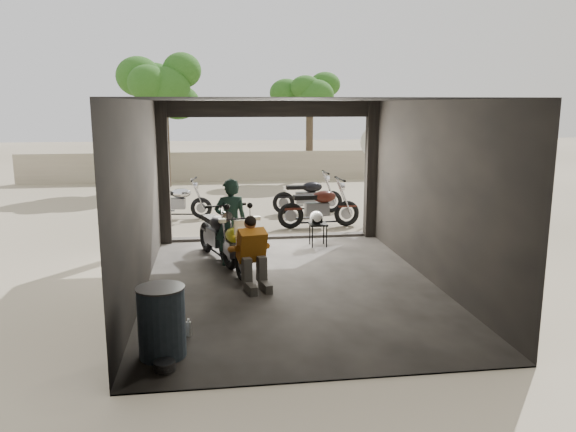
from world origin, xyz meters
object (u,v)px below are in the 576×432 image
object	(u,v)px
outside_bike_b	(319,203)
stool	(318,227)
main_bike	(233,242)
outside_bike_c	(308,193)
mechanic	(254,255)
rider	(231,223)
oil_drum	(162,323)
sign_post	(376,157)
outside_bike_a	(177,199)
helmet	(316,217)
left_bike	(217,230)

from	to	relation	value
outside_bike_b	stool	distance (m)	2.00
main_bike	outside_bike_c	distance (m)	6.01
main_bike	mechanic	world-z (taller)	mechanic
main_bike	rider	bearing A→B (deg)	79.88
rider	oil_drum	world-z (taller)	rider
oil_drum	sign_post	xyz separation A→B (m)	(4.94, 7.43, 1.32)
stool	oil_drum	world-z (taller)	oil_drum
outside_bike_b	outside_bike_a	bearing A→B (deg)	61.90
mechanic	helmet	xyz separation A→B (m)	(1.60, 2.75, 0.06)
stool	outside_bike_b	bearing A→B (deg)	78.45
outside_bike_a	oil_drum	xyz separation A→B (m)	(0.28, -8.82, -0.11)
outside_bike_a	mechanic	world-z (taller)	mechanic
main_bike	oil_drum	world-z (taller)	main_bike
main_bike	outside_bike_b	xyz separation A→B (m)	(2.36, 3.56, 0.06)
rider	stool	size ratio (longest dim) A/B	3.26
outside_bike_c	outside_bike_b	bearing A→B (deg)	177.36
rider	oil_drum	bearing A→B (deg)	71.75
outside_bike_a	outside_bike_c	size ratio (longest dim) A/B	0.93
outside_bike_a	main_bike	bearing A→B (deg)	-157.75
outside_bike_b	rider	distance (m)	3.98
outside_bike_c	rider	xyz separation A→B (m)	(-2.42, -5.14, 0.26)
left_bike	oil_drum	size ratio (longest dim) A/B	2.02
outside_bike_a	oil_drum	distance (m)	8.82
left_bike	main_bike	bearing A→B (deg)	-89.17
left_bike	helmet	xyz separation A→B (m)	(2.19, 0.81, 0.05)
oil_drum	sign_post	distance (m)	9.02
outside_bike_b	stool	world-z (taller)	outside_bike_b
outside_bike_a	left_bike	bearing A→B (deg)	-158.64
outside_bike_a	sign_post	world-z (taller)	sign_post
main_bike	helmet	size ratio (longest dim) A/B	5.58
outside_bike_b	oil_drum	distance (m)	7.93
main_bike	helmet	bearing A→B (deg)	27.95
left_bike	outside_bike_b	size ratio (longest dim) A/B	0.98
outside_bike_a	helmet	distance (m)	4.84
main_bike	rider	size ratio (longest dim) A/B	1.00
rider	stool	world-z (taller)	rider
main_bike	left_bike	distance (m)	0.85
main_bike	outside_bike_a	size ratio (longest dim) A/B	1.04
mechanic	oil_drum	world-z (taller)	mechanic
outside_bike_b	helmet	world-z (taller)	outside_bike_b
sign_post	rider	bearing A→B (deg)	-119.57
outside_bike_c	oil_drum	size ratio (longest dim) A/B	1.97
main_bike	stool	distance (m)	2.54
mechanic	outside_bike_c	bearing A→B (deg)	60.08
stool	sign_post	distance (m)	3.24
helmet	sign_post	size ratio (longest dim) A/B	0.12
outside_bike_a	helmet	size ratio (longest dim) A/B	5.38
left_bike	sign_post	world-z (taller)	sign_post
oil_drum	sign_post	world-z (taller)	sign_post
mechanic	sign_post	size ratio (longest dim) A/B	0.47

